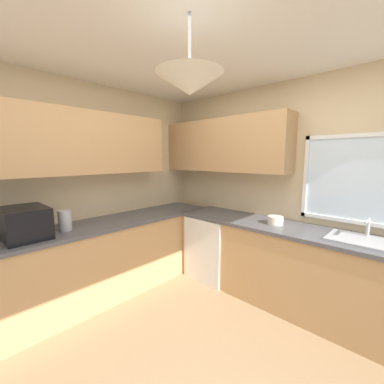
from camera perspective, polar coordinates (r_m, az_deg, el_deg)
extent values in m
plane|color=#997A56|center=(2.31, -0.47, -37.06)|extent=(8.03, 8.03, 0.00)
cube|color=beige|center=(3.16, 22.18, 0.69)|extent=(3.77, 0.06, 2.52)
cube|color=beige|center=(3.23, -24.96, 0.67)|extent=(0.06, 3.58, 2.52)
cube|color=white|center=(1.87, -0.58, 37.48)|extent=(3.77, 3.58, 0.06)
cube|color=silver|center=(2.92, 37.14, 2.21)|extent=(1.23, 0.02, 0.82)
cube|color=white|center=(2.91, 37.85, 10.68)|extent=(1.31, 0.04, 0.04)
cube|color=white|center=(2.97, 36.40, -6.11)|extent=(1.31, 0.04, 0.04)
cube|color=white|center=(3.05, 25.20, 3.26)|extent=(0.04, 0.04, 0.90)
cube|color=tan|center=(2.97, -27.84, 10.32)|extent=(0.32, 2.42, 0.70)
cube|color=tan|center=(3.41, 7.19, 10.77)|extent=(1.88, 0.32, 0.70)
cylinder|color=#B7B7BC|center=(1.78, -0.57, 31.71)|extent=(0.02, 0.02, 0.35)
cone|color=silver|center=(1.69, -0.56, 24.09)|extent=(0.44, 0.44, 0.14)
cube|color=tan|center=(3.14, -21.62, -15.23)|extent=(0.62, 3.16, 0.85)
cube|color=#4C4C51|center=(3.00, -22.07, -7.38)|extent=(0.65, 3.19, 0.04)
cube|color=tan|center=(3.01, 22.70, -16.36)|extent=(2.83, 0.62, 0.85)
cube|color=#4C4C51|center=(2.86, 23.19, -8.19)|extent=(2.86, 0.65, 0.04)
cube|color=white|center=(3.46, 5.40, -12.49)|extent=(0.60, 0.60, 0.84)
cube|color=black|center=(2.76, -34.67, -5.98)|extent=(0.48, 0.36, 0.29)
cylinder|color=#B7B7BC|center=(2.84, -27.71, -5.93)|extent=(0.13, 0.13, 0.21)
cube|color=#9EA0A5|center=(2.71, 35.43, -9.37)|extent=(0.58, 0.40, 0.02)
cylinder|color=#B7B7BC|center=(2.85, 36.04, -6.86)|extent=(0.03, 0.03, 0.18)
cylinder|color=#B7B7BC|center=(2.73, 35.91, -5.60)|extent=(0.02, 0.20, 0.02)
cylinder|color=beige|center=(2.92, 19.01, -6.29)|extent=(0.17, 0.17, 0.09)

